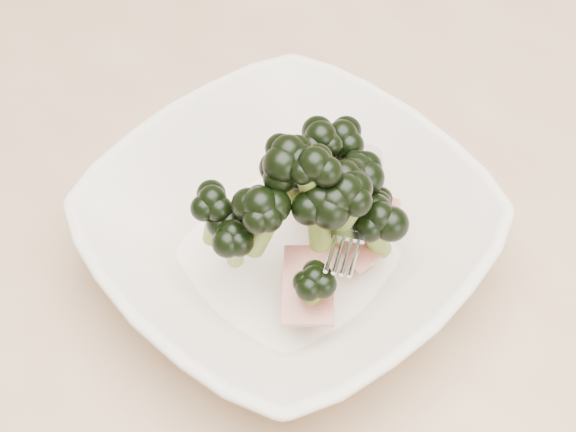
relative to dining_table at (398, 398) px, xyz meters
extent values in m
cube|color=tan|center=(0.00, 0.00, 0.08)|extent=(1.20, 0.80, 0.04)
cylinder|color=tan|center=(-0.55, 0.35, -0.30)|extent=(0.06, 0.06, 0.71)
imported|color=beige|center=(-0.11, 0.00, 0.13)|extent=(0.29, 0.29, 0.06)
cylinder|color=olive|center=(-0.05, 0.02, 0.14)|extent=(0.02, 0.02, 0.04)
ellipsoid|color=black|center=(-0.05, 0.02, 0.16)|extent=(0.04, 0.04, 0.03)
cylinder|color=olive|center=(-0.09, 0.00, 0.18)|extent=(0.02, 0.03, 0.05)
ellipsoid|color=black|center=(-0.09, 0.00, 0.21)|extent=(0.04, 0.04, 0.03)
cylinder|color=olive|center=(-0.06, 0.04, 0.14)|extent=(0.01, 0.01, 0.03)
ellipsoid|color=black|center=(-0.06, 0.04, 0.16)|extent=(0.03, 0.03, 0.02)
cylinder|color=olive|center=(-0.11, 0.00, 0.19)|extent=(0.02, 0.02, 0.04)
ellipsoid|color=black|center=(-0.11, 0.00, 0.21)|extent=(0.04, 0.04, 0.03)
cylinder|color=olive|center=(-0.11, 0.04, 0.16)|extent=(0.03, 0.02, 0.05)
ellipsoid|color=black|center=(-0.11, 0.04, 0.19)|extent=(0.04, 0.04, 0.03)
cylinder|color=olive|center=(-0.08, -0.01, 0.17)|extent=(0.02, 0.02, 0.04)
ellipsoid|color=black|center=(-0.08, -0.01, 0.19)|extent=(0.04, 0.04, 0.03)
cylinder|color=olive|center=(-0.11, 0.06, 0.15)|extent=(0.03, 0.02, 0.05)
ellipsoid|color=black|center=(-0.11, 0.06, 0.18)|extent=(0.04, 0.04, 0.03)
cylinder|color=olive|center=(-0.08, 0.04, 0.15)|extent=(0.02, 0.02, 0.04)
ellipsoid|color=black|center=(-0.08, 0.04, 0.18)|extent=(0.04, 0.04, 0.03)
cylinder|color=olive|center=(-0.10, 0.01, 0.18)|extent=(0.02, 0.02, 0.03)
ellipsoid|color=black|center=(-0.10, 0.01, 0.20)|extent=(0.03, 0.03, 0.03)
cylinder|color=olive|center=(-0.07, 0.01, 0.17)|extent=(0.03, 0.02, 0.05)
ellipsoid|color=black|center=(-0.07, 0.01, 0.20)|extent=(0.04, 0.04, 0.03)
cylinder|color=olive|center=(-0.11, -0.05, 0.15)|extent=(0.02, 0.02, 0.04)
ellipsoid|color=black|center=(-0.11, -0.05, 0.17)|extent=(0.03, 0.03, 0.02)
cylinder|color=olive|center=(-0.08, 0.02, 0.16)|extent=(0.02, 0.02, 0.04)
ellipsoid|color=black|center=(-0.08, 0.02, 0.19)|extent=(0.04, 0.04, 0.03)
cylinder|color=olive|center=(-0.11, -0.01, 0.18)|extent=(0.02, 0.01, 0.03)
ellipsoid|color=black|center=(-0.11, -0.01, 0.20)|extent=(0.03, 0.03, 0.03)
cylinder|color=olive|center=(-0.06, -0.04, 0.14)|extent=(0.01, 0.02, 0.03)
ellipsoid|color=black|center=(-0.06, -0.04, 0.16)|extent=(0.03, 0.03, 0.02)
cylinder|color=olive|center=(-0.12, -0.04, 0.15)|extent=(0.02, 0.02, 0.03)
ellipsoid|color=black|center=(-0.12, -0.04, 0.17)|extent=(0.03, 0.03, 0.02)
cylinder|color=olive|center=(-0.14, -0.04, 0.16)|extent=(0.02, 0.02, 0.04)
ellipsoid|color=black|center=(-0.14, -0.04, 0.18)|extent=(0.03, 0.03, 0.03)
cylinder|color=olive|center=(-0.11, 0.00, 0.18)|extent=(0.02, 0.02, 0.03)
ellipsoid|color=black|center=(-0.11, 0.00, 0.19)|extent=(0.03, 0.03, 0.02)
cylinder|color=olive|center=(-0.10, -0.03, 0.17)|extent=(0.03, 0.02, 0.05)
ellipsoid|color=black|center=(-0.10, -0.03, 0.19)|extent=(0.04, 0.04, 0.03)
cube|color=maroon|center=(-0.07, -0.03, 0.14)|extent=(0.06, 0.06, 0.03)
cube|color=maroon|center=(-0.11, 0.06, 0.14)|extent=(0.05, 0.05, 0.02)
cube|color=maroon|center=(-0.07, 0.04, 0.15)|extent=(0.04, 0.02, 0.02)
cube|color=maroon|center=(-0.06, 0.02, 0.13)|extent=(0.04, 0.03, 0.02)
cube|color=maroon|center=(-0.11, 0.05, 0.14)|extent=(0.04, 0.05, 0.02)
cube|color=maroon|center=(-0.09, 0.04, 0.15)|extent=(0.05, 0.05, 0.02)
camera|label=1|loc=(0.10, -0.26, 0.58)|focal=50.00mm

